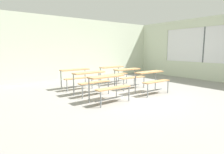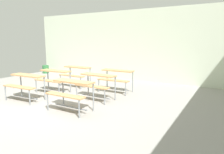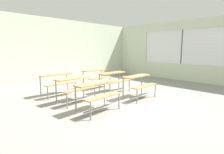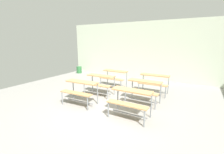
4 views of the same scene
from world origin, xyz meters
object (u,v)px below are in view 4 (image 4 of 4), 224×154
(desk_bench_r1c1, at_px, (143,87))
(desk_bench_r2c0, at_px, (114,75))
(trash_bin, at_px, (79,70))
(desk_bench_r0c1, at_px, (130,97))
(desk_bench_r1c0, at_px, (100,80))
(desk_bench_r0c0, at_px, (80,87))
(desk_bench_r2c1, at_px, (154,80))

(desk_bench_r1c1, relative_size, desk_bench_r2c0, 1.00)
(desk_bench_r1c1, height_order, trash_bin, desk_bench_r1c1)
(desk_bench_r0c1, distance_m, desk_bench_r2c0, 2.77)
(desk_bench_r1c1, height_order, desk_bench_r2c0, same)
(desk_bench_r1c1, bearing_deg, desk_bench_r0c1, -87.90)
(desk_bench_r1c0, xyz_separation_m, trash_bin, (-3.43, 2.74, -0.35))
(desk_bench_r0c0, xyz_separation_m, desk_bench_r1c0, (0.04, 1.06, 0.00))
(desk_bench_r1c0, relative_size, desk_bench_r2c1, 1.01)
(desk_bench_r2c0, distance_m, desk_bench_r2c1, 1.75)
(desk_bench_r1c1, distance_m, desk_bench_r2c1, 1.09)
(desk_bench_r1c0, bearing_deg, desk_bench_r1c1, -1.26)
(desk_bench_r1c0, relative_size, trash_bin, 2.69)
(desk_bench_r0c0, relative_size, desk_bench_r1c1, 1.01)
(desk_bench_r0c0, relative_size, trash_bin, 2.69)
(desk_bench_r0c0, relative_size, desk_bench_r2c1, 1.01)
(desk_bench_r1c0, distance_m, desk_bench_r2c0, 1.11)
(desk_bench_r0c1, xyz_separation_m, desk_bench_r1c1, (-0.01, 1.11, 0.00))
(desk_bench_r1c0, relative_size, desk_bench_r1c1, 1.01)
(desk_bench_r1c1, xyz_separation_m, trash_bin, (-5.14, 2.70, -0.35))
(desk_bench_r0c1, bearing_deg, desk_bench_r1c0, 147.90)
(desk_bench_r1c0, height_order, desk_bench_r2c1, same)
(desk_bench_r2c0, bearing_deg, desk_bench_r0c0, -90.31)
(desk_bench_r1c1, bearing_deg, desk_bench_r2c0, 149.08)
(desk_bench_r1c0, height_order, desk_bench_r1c1, same)
(desk_bench_r2c0, bearing_deg, trash_bin, 155.64)
(desk_bench_r0c1, relative_size, desk_bench_r2c0, 0.99)
(desk_bench_r2c1, bearing_deg, desk_bench_r1c1, -94.62)
(desk_bench_r1c1, bearing_deg, desk_bench_r0c0, -146.36)
(desk_bench_r1c1, distance_m, desk_bench_r2c0, 2.00)
(desk_bench_r1c0, bearing_deg, desk_bench_r2c0, 86.99)
(desk_bench_r0c1, distance_m, trash_bin, 6.42)
(desk_bench_r0c0, distance_m, desk_bench_r1c1, 2.05)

